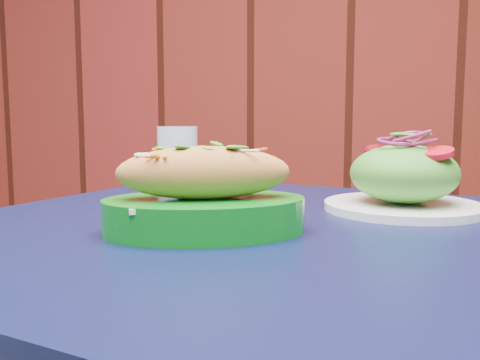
# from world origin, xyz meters

# --- Properties ---
(cafe_table) EXTENTS (0.95, 0.95, 0.75)m
(cafe_table) POSITION_xyz_m (-0.39, 1.52, 0.66)
(cafe_table) COLOR black
(cafe_table) RESTS_ON ground
(banh_mi_basket) EXTENTS (0.29, 0.25, 0.11)m
(banh_mi_basket) POSITION_xyz_m (-0.43, 1.45, 0.79)
(banh_mi_basket) COLOR #087517
(banh_mi_basket) RESTS_ON cafe_table
(salad_plate) EXTENTS (0.23, 0.23, 0.12)m
(salad_plate) POSITION_xyz_m (-0.20, 1.68, 0.80)
(salad_plate) COLOR white
(salad_plate) RESTS_ON cafe_table
(water_glass) EXTENTS (0.08, 0.08, 0.12)m
(water_glass) POSITION_xyz_m (-0.61, 1.78, 0.81)
(water_glass) COLOR silver
(water_glass) RESTS_ON cafe_table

